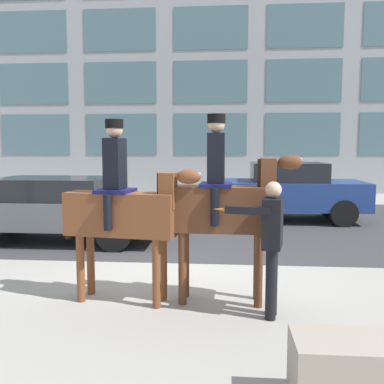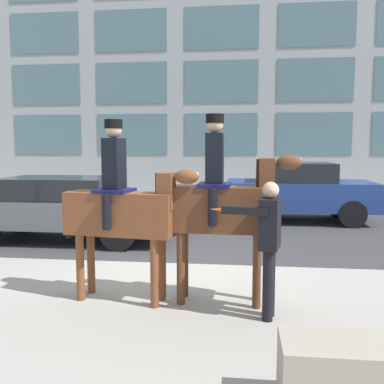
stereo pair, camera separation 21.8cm
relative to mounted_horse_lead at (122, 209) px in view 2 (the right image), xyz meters
name	(u,v)px [view 2 (the right image)]	position (x,y,z in m)	size (l,w,h in m)	color
ground_plane	(181,271)	(0.59, 1.43, -1.27)	(80.00, 80.00, 0.00)	#9E9B93
road_surface	(205,222)	(0.59, 6.18, -1.27)	(23.69, 8.50, 0.01)	#38383A
mounted_horse_lead	(122,209)	(0.00, 0.00, 0.00)	(1.92, 0.65, 2.46)	brown
mounted_horse_companion	(222,204)	(1.35, 0.08, 0.07)	(1.84, 0.65, 2.53)	#59331E
pedestrian_bystander	(268,239)	(1.93, -0.41, -0.28)	(0.89, 0.44, 1.69)	black
street_car_near_lane	(64,207)	(-2.37, 3.54, -0.50)	(4.72, 1.87, 1.43)	#51565B
street_car_far_lane	(298,191)	(3.18, 6.75, -0.41)	(4.06, 2.02, 1.66)	navy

